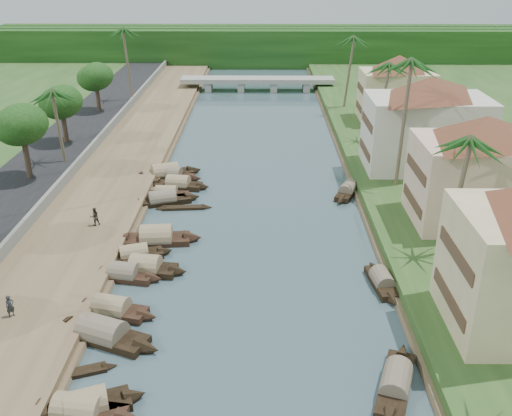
{
  "coord_description": "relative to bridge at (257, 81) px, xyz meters",
  "views": [
    {
      "loc": [
        0.86,
        -33.15,
        23.56
      ],
      "look_at": [
        0.35,
        14.64,
        2.0
      ],
      "focal_mm": 40.0,
      "sensor_mm": 36.0,
      "label": 1
    }
  ],
  "objects": [
    {
      "name": "ground",
      "position": [
        -0.0,
        -72.0,
        -1.72
      ],
      "size": [
        220.0,
        220.0,
        0.0
      ],
      "primitive_type": "plane",
      "color": "#3A4F57",
      "rests_on": "ground"
    },
    {
      "name": "left_bank",
      "position": [
        -16.0,
        -52.0,
        -1.32
      ],
      "size": [
        10.0,
        180.0,
        0.8
      ],
      "primitive_type": "cube",
      "color": "brown",
      "rests_on": "ground"
    },
    {
      "name": "right_bank",
      "position": [
        19.0,
        -52.0,
        -1.12
      ],
      "size": [
        16.0,
        180.0,
        1.2
      ],
      "primitive_type": "cube",
      "color": "#26461C",
      "rests_on": "ground"
    },
    {
      "name": "road",
      "position": [
        -24.5,
        -52.0,
        -1.02
      ],
      "size": [
        8.0,
        180.0,
        1.4
      ],
      "primitive_type": "cube",
      "color": "black",
      "rests_on": "ground"
    },
    {
      "name": "retaining_wall",
      "position": [
        -20.2,
        -52.0,
        -0.37
      ],
      "size": [
        0.4,
        180.0,
        1.1
      ],
      "primitive_type": "cube",
      "color": "slate",
      "rests_on": "left_bank"
    },
    {
      "name": "treeline",
      "position": [
        -0.0,
        28.0,
        2.28
      ],
      "size": [
        120.0,
        14.0,
        8.0
      ],
      "color": "#10330E",
      "rests_on": "ground"
    },
    {
      "name": "bridge",
      "position": [
        0.0,
        0.0,
        0.0
      ],
      "size": [
        28.0,
        4.0,
        2.4
      ],
      "color": "gray",
      "rests_on": "ground"
    },
    {
      "name": "building_mid",
      "position": [
        19.99,
        -58.0,
        4.41
      ],
      "size": [
        14.11,
        14.11,
        9.7
      ],
      "color": "beige",
      "rests_on": "right_bank"
    },
    {
      "name": "building_far",
      "position": [
        18.99,
        -44.0,
        4.66
      ],
      "size": [
        15.59,
        15.59,
        10.2
      ],
      "color": "beige",
      "rests_on": "right_bank"
    },
    {
      "name": "building_distant",
      "position": [
        19.99,
        -24.0,
        4.16
      ],
      "size": [
        12.62,
        12.62,
        9.2
      ],
      "color": "beige",
      "rests_on": "right_bank"
    },
    {
      "name": "sampan_1",
      "position": [
        -8.85,
        -80.88,
        -1.31
      ],
      "size": [
        6.93,
        3.95,
        2.06
      ],
      "rotation": [
        0.0,
        0.0,
        0.37
      ],
      "color": "black",
      "rests_on": "ground"
    },
    {
      "name": "sampan_2",
      "position": [
        -9.22,
        -81.24,
        -1.31
      ],
      "size": [
        7.69,
        2.56,
        2.02
      ],
      "rotation": [
        0.0,
        0.0,
        -0.14
      ],
      "color": "black",
      "rests_on": "ground"
    },
    {
      "name": "sampan_3",
      "position": [
        -9.65,
        -74.28,
        -1.3
      ],
      "size": [
        8.92,
        5.04,
        2.37
      ],
      "rotation": [
        0.0,
        0.0,
        -0.39
      ],
      "color": "black",
      "rests_on": "ground"
    },
    {
      "name": "sampan_4",
      "position": [
        -9.73,
        -71.41,
        -1.31
      ],
      "size": [
        7.25,
        3.26,
        2.05
      ],
      "rotation": [
        0.0,
        0.0,
        -0.25
      ],
      "color": "black",
      "rests_on": "ground"
    },
    {
      "name": "sampan_5",
      "position": [
        -8.41,
        -65.64,
        -1.31
      ],
      "size": [
        7.11,
        2.59,
        2.23
      ],
      "rotation": [
        0.0,
        0.0,
        -0.13
      ],
      "color": "black",
      "rests_on": "ground"
    },
    {
      "name": "sampan_6",
      "position": [
        -9.92,
        -66.62,
        -1.31
      ],
      "size": [
        6.64,
        2.65,
        1.98
      ],
      "rotation": [
        0.0,
        0.0,
        -0.18
      ],
      "color": "black",
      "rests_on": "ground"
    },
    {
      "name": "sampan_7",
      "position": [
        -9.79,
        -63.48,
        -1.32
      ],
      "size": [
        6.78,
        3.39,
        1.84
      ],
      "rotation": [
        0.0,
        0.0,
        0.32
      ],
      "color": "black",
      "rests_on": "ground"
    },
    {
      "name": "sampan_8",
      "position": [
        -8.41,
        -60.47,
        -1.3
      ],
      "size": [
        8.31,
        2.67,
        2.49
      ],
      "rotation": [
        0.0,
        0.0,
        0.09
      ],
      "color": "black",
      "rests_on": "ground"
    },
    {
      "name": "sampan_9",
      "position": [
        -9.25,
        -51.97,
        -1.31
      ],
      "size": [
        8.01,
        3.88,
        2.03
      ],
      "rotation": [
        0.0,
        0.0,
        0.31
      ],
      "color": "black",
      "rests_on": "ground"
    },
    {
      "name": "sampan_10",
      "position": [
        -9.1,
        -50.43,
        -1.32
      ],
      "size": [
        6.5,
        1.69,
        1.84
      ],
      "rotation": [
        0.0,
        0.0,
        -0.03
      ],
      "color": "black",
      "rests_on": "ground"
    },
    {
      "name": "sampan_11",
      "position": [
        -8.23,
        -47.67,
        -1.31
      ],
      "size": [
        7.3,
        2.69,
        2.08
      ],
      "rotation": [
        0.0,
        0.0,
        -0.16
      ],
      "color": "black",
      "rests_on": "ground"
    },
    {
      "name": "sampan_12",
      "position": [
        -9.57,
        -44.78,
        -1.32
      ],
      "size": [
        7.9,
        3.31,
        1.9
      ],
      "rotation": [
        0.0,
        0.0,
        -0.25
      ],
      "color": "black",
      "rests_on": "ground"
    },
    {
      "name": "sampan_13",
      "position": [
        -10.14,
        -44.36,
        -1.3
      ],
      "size": [
        8.77,
        4.87,
        2.36
      ],
      "rotation": [
        0.0,
        0.0,
        0.37
      ],
      "color": "black",
      "rests_on": "ground"
    },
    {
      "name": "sampan_14",
      "position": [
        8.79,
        -78.82,
        -1.31
      ],
      "size": [
        4.14,
        8.17,
        2.0
      ],
      "rotation": [
        0.0,
        0.0,
        1.23
      ],
      "color": "black",
      "rests_on": "ground"
    },
    {
      "name": "sampan_15",
      "position": [
        10.15,
        -67.48,
        -1.32
      ],
      "size": [
        2.14,
        6.54,
        1.79
      ],
      "rotation": [
        0.0,
        0.0,
        1.7
      ],
      "color": "black",
      "rests_on": "ground"
    },
    {
      "name": "sampan_16",
      "position": [
        10.02,
        -49.18,
        -1.32
      ],
      "size": [
        4.09,
        7.23,
        1.84
      ],
      "rotation": [
        0.0,
        0.0,
        1.17
      ],
      "color": "black",
      "rests_on": "ground"
    },
    {
      "name": "canoe_1",
      "position": [
        -10.47,
        -77.84,
        -1.62
      ],
      "size": [
        5.16,
        2.55,
        0.84
      ],
      "rotation": [
        0.0,
        0.0,
        0.35
      ],
      "color": "black",
      "rests_on": "ground"
    },
    {
      "name": "canoe_2",
      "position": [
        -6.95,
        -53.23,
        -1.62
      ],
      "size": [
        5.83,
        1.32,
        0.84
      ],
      "rotation": [
        0.0,
        0.0,
        0.08
      ],
      "color": "black",
      "rests_on": "ground"
    },
    {
      "name": "palm_1",
      "position": [
        16.0,
        -64.18,
        8.83
      ],
      "size": [
        3.2,
        3.2,
        11.12
      ],
      "color": "brown",
      "rests_on": "ground"
    },
    {
      "name": "palm_2",
      "position": [
        15.0,
        -49.48,
        11.95
      ],
      "size": [
        3.2,
        3.2,
        14.39
      ],
      "color": "brown",
      "rests_on": "ground"
    },
    {
      "name": "palm_3",
      "position": [
        16.0,
        -33.64,
        8.91
      ],
      "size": [
        3.2,
        3.2,
        11.2
      ],
      "color": "brown",
      "rests_on": "ground"
    },
    {
      "name": "palm_6",
      "position": [
        -22.0,
        -43.04,
        7.59
      ],
      "size": [
        3.2,
        3.2,
        9.64
      ],
      "color": "brown",
      "rests_on": "ground"
    },
    {
      "name": "palm_7",
      "position": [
        14.0,
        -16.39,
        9.78
      ],
      "size": [
        3.2,
        3.2,
        12.11
      ],
      "color": "brown",
      "rests_on": "ground"
    },
    {
      "name": "palm_8",
      "position": [
        -20.5,
        -12.9,
        10.5
      ],
      "size": [
        3.2,
        3.2,
        12.66
      ],
      "color": "brown",
      "rests_on": "ground"
    },
    {
      "name": "tree_3",
      "position": [
        -24.0,
        -48.31,
        5.43
      ],
      "size": [
        5.02,
        5.02,
        7.92
      ],
      "color": "#4F3C2D",
      "rests_on": "ground"
    },
    {
      "name": "tree_4",
      "position": [
        -24.0,
        -35.83,
        4.74
      ],
      "size": [
        4.8,
        4.8,
        7.12
      ],
      "color": "#4F3C2D",
      "rests_on": "ground"
    },
    {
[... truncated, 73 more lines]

